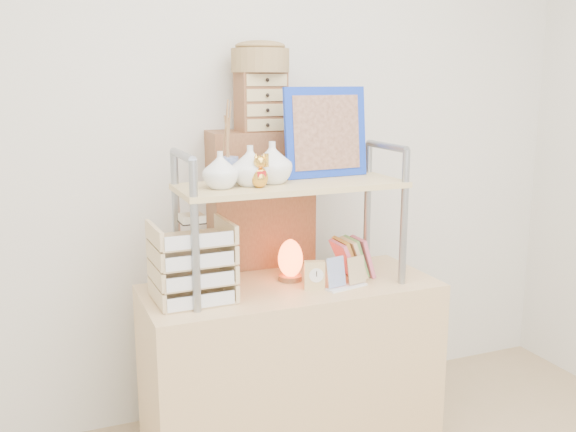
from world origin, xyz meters
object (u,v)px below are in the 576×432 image
letter_tray (193,266)px  desk (291,370)px  cabinet (261,277)px  salt_lamp (290,260)px

letter_tray → desk: bearing=3.9°
cabinet → letter_tray: (-0.41, -0.40, 0.21)m
cabinet → letter_tray: bearing=-132.0°
letter_tray → salt_lamp: (0.43, 0.09, -0.04)m
desk → cabinet: bearing=89.8°
cabinet → salt_lamp: 0.35m
desk → letter_tray: size_ratio=3.59×
cabinet → letter_tray: size_ratio=4.04×
desk → letter_tray: 0.65m
salt_lamp → cabinet: bearing=93.7°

